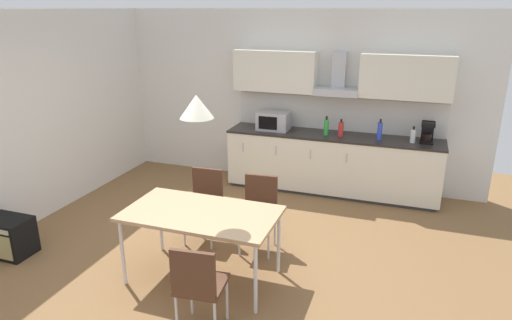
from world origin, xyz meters
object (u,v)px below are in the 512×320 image
object	(u,v)px
chair_near_right	(198,281)
guitar_amp	(9,236)
dining_table	(201,216)
pendant_lamp	(196,106)
bottle_red	(341,129)
chair_far_right	(259,205)
coffee_maker	(427,132)
bottle_white	(413,136)
bottle_blue	(380,131)
microwave	(274,121)
chair_far_left	(205,198)
bottle_green	(326,127)

from	to	relation	value
chair_near_right	guitar_amp	bearing A→B (deg)	168.96
dining_table	pendant_lamp	world-z (taller)	pendant_lamp
bottle_red	chair_far_right	distance (m)	2.09
dining_table	guitar_amp	distance (m)	2.37
dining_table	chair_near_right	distance (m)	0.90
coffee_maker	chair_far_right	xyz separation A→B (m)	(-1.78, -2.02, -0.52)
guitar_amp	bottle_white	bearing A→B (deg)	35.75
chair_near_right	chair_far_right	bearing A→B (deg)	90.55
dining_table	coffee_maker	bearing A→B (deg)	53.15
bottle_blue	microwave	bearing A→B (deg)	178.09
bottle_red	chair_far_left	size ratio (longest dim) A/B	0.29
chair_near_right	bottle_white	bearing A→B (deg)	66.14
microwave	coffee_maker	distance (m)	2.23
chair_near_right	chair_far_left	bearing A→B (deg)	113.52
coffee_maker	bottle_green	world-z (taller)	coffee_maker
coffee_maker	bottle_white	world-z (taller)	coffee_maker
chair_far_right	bottle_red	bearing A→B (deg)	73.15
chair_far_right	chair_far_left	bearing A→B (deg)	179.98
chair_far_right	pendant_lamp	xyz separation A→B (m)	(-0.34, -0.81, 1.29)
bottle_white	guitar_amp	bearing A→B (deg)	-144.25
microwave	coffee_maker	size ratio (longest dim) A/B	1.60
bottle_green	dining_table	xyz separation A→B (m)	(-0.71, -2.76, -0.31)
microwave	chair_far_right	xyz separation A→B (m)	(0.45, -1.99, -0.51)
bottle_white	chair_near_right	distance (m)	3.93
microwave	dining_table	distance (m)	2.82
bottle_red	bottle_green	distance (m)	0.22
guitar_amp	chair_far_right	bearing A→B (deg)	22.56
dining_table	pendant_lamp	bearing A→B (deg)	-75.96
bottle_blue	chair_near_right	xyz separation A→B (m)	(-1.13, -3.55, -0.50)
bottle_green	chair_far_right	size ratio (longest dim) A/B	0.33
bottle_white	bottle_blue	bearing A→B (deg)	-177.89
coffee_maker	bottle_white	xyz separation A→B (m)	(-0.18, -0.06, -0.05)
bottle_green	chair_far_left	distance (m)	2.28
coffee_maker	bottle_blue	world-z (taller)	bottle_blue
microwave	chair_near_right	world-z (taller)	microwave
dining_table	microwave	bearing A→B (deg)	92.28
chair_near_right	guitar_amp	size ratio (longest dim) A/B	1.67
microwave	chair_far_left	bearing A→B (deg)	-96.83
chair_near_right	pendant_lamp	world-z (taller)	pendant_lamp
microwave	chair_far_right	world-z (taller)	microwave
chair_near_right	pendant_lamp	size ratio (longest dim) A/B	2.72
microwave	bottle_blue	xyz separation A→B (m)	(1.59, -0.05, -0.01)
bottle_white	pendant_lamp	xyz separation A→B (m)	(-1.93, -2.76, 0.83)
bottle_green	chair_near_right	distance (m)	3.62
coffee_maker	pendant_lamp	world-z (taller)	pendant_lamp
microwave	guitar_amp	size ratio (longest dim) A/B	0.92
microwave	chair_near_right	bearing A→B (deg)	-82.65
bottle_white	guitar_amp	size ratio (longest dim) A/B	0.44
dining_table	guitar_amp	xyz separation A→B (m)	(-2.31, -0.29, -0.49)
coffee_maker	bottle_green	distance (m)	1.40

